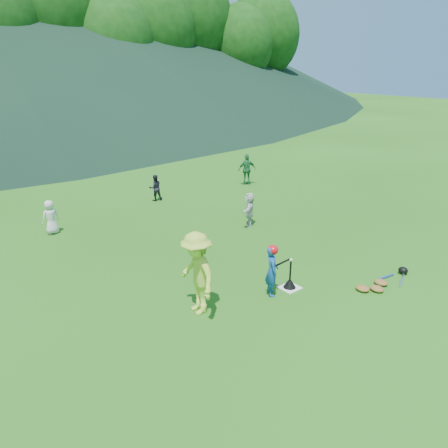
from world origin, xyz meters
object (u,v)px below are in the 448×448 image
Objects in this scene: fielder_c at (247,170)px; home_plate at (289,288)px; batting_tee at (290,283)px; fielder_d at (249,209)px; equipment_pile at (381,282)px; adult_coach at (197,273)px; fielder_a at (51,217)px; fielder_b at (155,188)px; batter_child at (272,271)px.

home_plate is at bearing 76.96° from fielder_c.
home_plate is 0.12m from batting_tee.
fielder_d is 0.61× the size of equipment_pile.
adult_coach is at bearing 156.57° from equipment_pile.
fielder_a reaches higher than fielder_b.
fielder_a is 0.97× the size of fielder_d.
adult_coach reaches higher than home_plate.
fielder_d reaches higher than batting_tee.
fielder_d is 5.11m from equipment_pile.
fielder_b is 4.35m from fielder_c.
fielder_d is at bearing 114.95° from fielder_b.
batter_child is 0.67× the size of equipment_pile.
batting_tee reaches higher than home_plate.
batter_child is 4.59m from fielder_d.
adult_coach is 1.69× the size of fielder_a.
equipment_pile is at bearing -34.75° from batting_tee.
fielder_d reaches higher than fielder_b.
fielder_a is at bearing 53.81° from batter_child.
equipment_pile is at bearing 117.90° from fielder_a.
fielder_d reaches higher than fielder_a.
adult_coach reaches higher than fielder_c.
home_plate is at bearing 94.07° from fielder_b.
fielder_b is 1.50× the size of batting_tee.
home_plate is 0.37× the size of batter_child.
fielder_a is 7.80m from batting_tee.
fielder_a is 0.60× the size of equipment_pile.
batter_child is at bearing 74.06° from fielder_c.
batter_child is 0.90× the size of fielder_c.
fielder_d reaches higher than equipment_pile.
batter_child reaches higher than equipment_pile.
home_plate is 8.20m from fielder_b.
batter_child reaches higher than fielder_d.
fielder_d is at bearing 135.14° from adult_coach.
batter_child is 1.77× the size of batting_tee.
adult_coach is 1.78× the size of fielder_b.
home_plate is 0.25× the size of adult_coach.
home_plate is 0.42× the size of fielder_a.
fielder_c reaches higher than fielder_b.
batter_child is 0.73m from batting_tee.
fielder_d is at bearing -2.28° from batter_child.
equipment_pile is at bearing -86.16° from batter_child.
fielder_d is (1.01, -4.31, 0.04)m from fielder_b.
batting_tee is at bearing -63.41° from batter_child.
fielder_b is at bearing 16.36° from fielder_c.
fielder_c is at bearing -5.02° from batter_child.
batter_child is at bearing 173.52° from batting_tee.
equipment_pile is at bearing -34.75° from home_plate.
adult_coach reaches higher than fielder_d.
fielder_d is at bearing 61.10° from batting_tee.
fielder_d is 4.37m from batting_tee.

